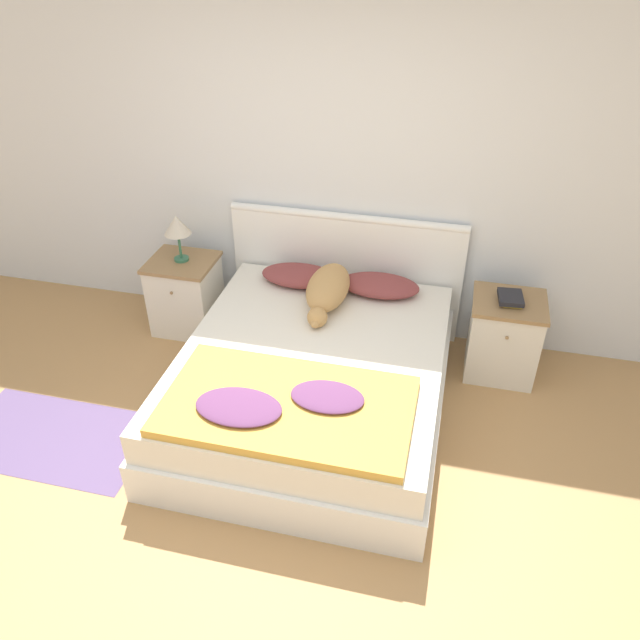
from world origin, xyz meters
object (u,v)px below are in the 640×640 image
(pillow_right, at_px, (380,285))
(book_stack, at_px, (511,298))
(pillow_left, at_px, (300,276))
(bed, at_px, (313,381))
(dog, at_px, (328,289))
(nightstand_right, at_px, (503,337))
(table_lamp, at_px, (177,226))
(nightstand_left, at_px, (186,294))

(pillow_right, bearing_deg, book_stack, -4.96)
(pillow_right, bearing_deg, pillow_left, 180.00)
(bed, relative_size, dog, 2.54)
(pillow_right, distance_m, book_stack, 0.91)
(nightstand_right, relative_size, table_lamp, 1.64)
(pillow_left, bearing_deg, book_stack, -3.00)
(nightstand_right, bearing_deg, dog, -173.49)
(nightstand_left, relative_size, nightstand_right, 1.00)
(pillow_right, xyz_separation_m, book_stack, (0.91, -0.08, 0.07))
(pillow_left, relative_size, book_stack, 2.63)
(bed, relative_size, nightstand_right, 3.37)
(pillow_right, bearing_deg, nightstand_right, -4.47)
(nightstand_right, distance_m, pillow_right, 0.94)
(pillow_right, height_order, table_lamp, table_lamp)
(bed, distance_m, dog, 0.68)
(book_stack, distance_m, table_lamp, 2.42)
(nightstand_right, bearing_deg, table_lamp, 179.70)
(nightstand_right, distance_m, book_stack, 0.33)
(bed, relative_size, table_lamp, 5.53)
(nightstand_right, xyz_separation_m, table_lamp, (-2.41, 0.01, 0.58))
(pillow_left, xyz_separation_m, pillow_right, (0.60, 0.00, 0.00))
(table_lamp, bearing_deg, nightstand_right, -0.30)
(table_lamp, bearing_deg, book_stack, -0.48)
(nightstand_left, xyz_separation_m, pillow_left, (0.91, 0.07, 0.25))
(pillow_right, relative_size, book_stack, 2.63)
(nightstand_right, relative_size, book_stack, 2.74)
(nightstand_right, xyz_separation_m, book_stack, (-0.00, -0.01, 0.33))
(nightstand_left, distance_m, pillow_left, 0.94)
(bed, distance_m, nightstand_left, 1.41)
(nightstand_left, xyz_separation_m, pillow_right, (1.50, 0.07, 0.25))
(dog, height_order, book_stack, dog)
(nightstand_left, relative_size, pillow_right, 1.04)
(dog, bearing_deg, pillow_left, 141.05)
(dog, relative_size, table_lamp, 2.17)
(bed, relative_size, pillow_left, 3.52)
(nightstand_left, relative_size, pillow_left, 1.04)
(nightstand_left, bearing_deg, table_lamp, 90.00)
(nightstand_right, height_order, pillow_right, pillow_right)
(nightstand_right, xyz_separation_m, dog, (-1.24, -0.14, 0.30))
(nightstand_right, bearing_deg, pillow_left, 177.30)
(pillow_left, bearing_deg, table_lamp, -176.32)
(bed, distance_m, nightstand_right, 1.41)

